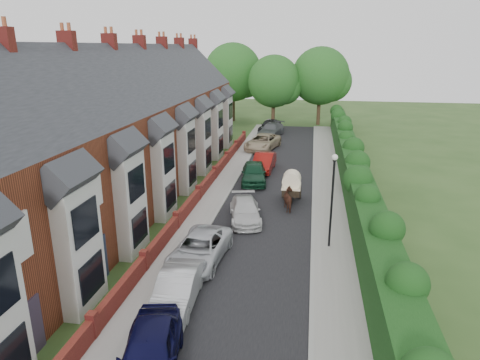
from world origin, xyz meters
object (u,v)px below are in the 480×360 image
object	(u,v)px
lamppost	(333,190)
car_silver_b	(200,249)
car_silver_a	(177,289)
horse_cart	(291,184)
car_white	(245,211)
car_black	(270,126)
car_green	(254,173)
car_grey	(271,130)
car_red	(264,162)
horse	(290,200)
car_beige	(263,142)
car_navy	(150,353)

from	to	relation	value
lamppost	car_silver_b	bearing A→B (deg)	-157.89
car_silver_a	horse_cart	size ratio (longest dim) A/B	1.47
car_white	car_black	xyz separation A→B (m)	(-1.40, 28.69, 0.16)
car_white	car_green	distance (m)	7.75
car_grey	horse_cart	size ratio (longest dim) A/B	1.79
lamppost	horse_cart	world-z (taller)	lamppost
car_red	horse	xyz separation A→B (m)	(2.73, -8.98, -0.04)
car_green	car_beige	size ratio (longest dim) A/B	0.83
car_silver_a	car_black	size ratio (longest dim) A/B	0.93
car_navy	car_white	world-z (taller)	car_navy
lamppost	car_beige	size ratio (longest dim) A/B	0.90
car_navy	car_beige	size ratio (longest dim) A/B	0.82
car_red	car_black	distance (m)	17.54
car_silver_a	car_silver_b	world-z (taller)	car_silver_a
car_green	car_black	bearing A→B (deg)	85.17
car_beige	car_grey	bearing A→B (deg)	100.22
car_red	horse	distance (m)	9.39
car_green	car_beige	xyz separation A→B (m)	(-0.63, 11.32, -0.01)
car_red	car_navy	bearing A→B (deg)	-89.72
car_beige	horse_cart	distance (m)	15.48
car_red	car_silver_a	bearing A→B (deg)	-91.01
car_white	lamppost	bearing A→B (deg)	-43.70
horse_cart	car_red	bearing A→B (deg)	110.92
horse_cart	car_white	bearing A→B (deg)	-122.79
lamppost	car_silver_a	bearing A→B (deg)	-134.97
car_navy	car_black	distance (m)	41.98
car_silver_a	car_silver_b	size ratio (longest dim) A/B	0.86
car_grey	horse	distance (m)	24.05
car_green	horse	distance (m)	6.34
car_beige	car_silver_b	bearing A→B (deg)	-78.74
car_beige	lamppost	bearing A→B (deg)	-62.58
car_beige	horse_cart	size ratio (longest dim) A/B	1.93
horse_cart	car_beige	bearing A→B (deg)	104.08
car_white	car_green	world-z (taller)	car_green
car_navy	car_silver_a	xyz separation A→B (m)	(-0.32, 3.91, -0.08)
car_green	car_red	size ratio (longest dim) A/B	1.03
car_green	car_black	world-z (taller)	car_green
car_red	car_grey	bearing A→B (deg)	95.66
lamppost	car_beige	bearing A→B (deg)	105.60
lamppost	car_grey	size ratio (longest dim) A/B	0.98
lamppost	car_navy	bearing A→B (deg)	-120.46
car_silver_a	car_green	bearing A→B (deg)	83.98
car_green	car_grey	world-z (taller)	car_green
lamppost	horse_cart	size ratio (longest dim) A/B	1.75
car_black	horse	size ratio (longest dim) A/B	2.78
car_beige	horse	size ratio (longest dim) A/B	3.37
car_navy	car_grey	distance (m)	39.29
car_white	horse	xyz separation A→B (m)	(2.61, 2.22, 0.08)
lamppost	car_grey	bearing A→B (deg)	101.62
lamppost	car_black	xyz separation A→B (m)	(-6.40, 31.69, -2.50)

